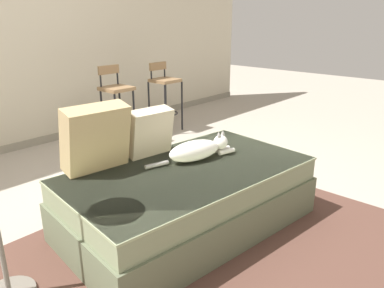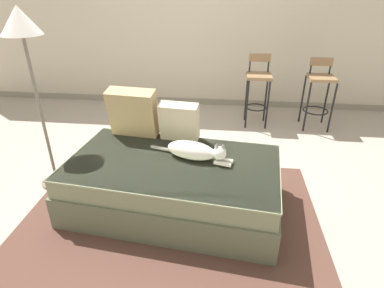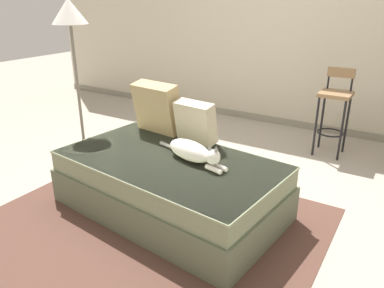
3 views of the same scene
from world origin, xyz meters
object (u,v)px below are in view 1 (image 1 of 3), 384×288
cat (198,150)px  bar_stool_near_window (116,98)px  couch (188,197)px  throw_pillow_middle (149,132)px  throw_pillow_corner (96,138)px  bar_stool_by_doorway (164,91)px

cat → bar_stool_near_window: (0.65, 1.84, 0.02)m
couch → throw_pillow_middle: size_ratio=5.04×
cat → bar_stool_near_window: 1.95m
couch → cat: size_ratio=2.58×
throw_pillow_corner → cat: size_ratio=0.65×
throw_pillow_middle → cat: throw_pillow_middle is taller
throw_pillow_corner → bar_stool_near_window: bar_stool_near_window is taller
throw_pillow_corner → cat: 0.74m
throw_pillow_middle → throw_pillow_corner: bearing=173.6°
throw_pillow_corner → bar_stool_by_doorway: throw_pillow_corner is taller
cat → throw_pillow_middle: bearing=117.6°
bar_stool_near_window → throw_pillow_middle: bearing=-118.7°
throw_pillow_corner → cat: (0.61, -0.39, -0.16)m
throw_pillow_corner → throw_pillow_middle: bearing=-6.4°
throw_pillow_corner → throw_pillow_middle: throw_pillow_corner is taller
bar_stool_by_doorway → throw_pillow_middle: bearing=-136.9°
couch → bar_stool_by_doorway: bearing=49.9°
throw_pillow_middle → bar_stool_near_window: (0.82, 1.50, -0.09)m
throw_pillow_middle → couch: bearing=-90.1°
bar_stool_near_window → bar_stool_by_doorway: 0.78m
throw_pillow_middle → cat: 0.40m
throw_pillow_corner → couch: bearing=-45.9°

